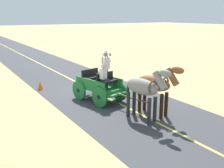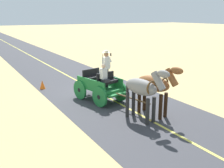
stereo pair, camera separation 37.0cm
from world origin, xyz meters
The scene contains 7 objects.
ground_plane centered at (0.00, 0.00, 0.00)m, with size 200.00×200.00×0.00m, color tan.
road_surface centered at (0.00, 0.00, 0.00)m, with size 5.52×160.00×0.01m, color #38383D.
road_centre_stripe centered at (0.00, 0.00, 0.01)m, with size 0.12×160.00×0.00m, color #DBCC4C.
horse_drawn_carriage centered at (0.52, 0.95, 0.82)m, with size 1.88×4.51×2.50m.
horse_near_side centered at (-0.47, 3.84, 1.32)m, with size 0.94×2.14×2.21m.
horse_off_side centered at (0.27, 4.00, 1.32)m, with size 0.85×2.15×2.21m.
traffic_cone centered at (2.44, -2.57, 0.25)m, with size 0.32×0.32×0.50m, color orange.
Camera 2 is at (6.23, 11.71, 4.11)m, focal length 41.32 mm.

